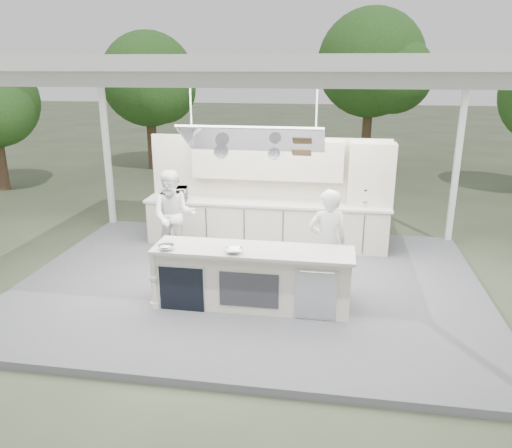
% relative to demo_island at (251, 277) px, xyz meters
% --- Properties ---
extents(ground, '(90.00, 90.00, 0.00)m').
position_rel_demo_island_xyz_m(ground, '(-0.18, 0.91, -0.60)').
color(ground, '#4D593D').
rests_on(ground, ground).
extents(stage_deck, '(8.00, 6.00, 0.12)m').
position_rel_demo_island_xyz_m(stage_deck, '(-0.18, 0.91, -0.54)').
color(stage_deck, '#58595D').
rests_on(stage_deck, ground).
extents(tent, '(8.20, 6.20, 3.86)m').
position_rel_demo_island_xyz_m(tent, '(-0.18, 0.90, 3.11)').
color(tent, white).
rests_on(tent, ground).
extents(demo_island, '(3.10, 0.79, 0.95)m').
position_rel_demo_island_xyz_m(demo_island, '(0.00, 0.00, 0.00)').
color(demo_island, beige).
rests_on(demo_island, stage_deck).
extents(back_counter, '(5.08, 0.72, 0.95)m').
position_rel_demo_island_xyz_m(back_counter, '(-0.18, 2.81, 0.00)').
color(back_counter, beige).
rests_on(back_counter, stage_deck).
extents(back_wall_unit, '(5.05, 0.48, 2.25)m').
position_rel_demo_island_xyz_m(back_wall_unit, '(0.27, 3.03, 0.98)').
color(back_wall_unit, beige).
rests_on(back_wall_unit, stage_deck).
extents(tree_cluster, '(19.55, 9.40, 5.85)m').
position_rel_demo_island_xyz_m(tree_cluster, '(-0.34, 10.68, 2.69)').
color(tree_cluster, '#4C3A26').
rests_on(tree_cluster, ground).
extents(head_chef, '(0.74, 0.59, 1.78)m').
position_rel_demo_island_xyz_m(head_chef, '(1.14, 0.65, 0.42)').
color(head_chef, white).
rests_on(head_chef, stage_deck).
extents(sous_chef, '(0.99, 0.84, 1.78)m').
position_rel_demo_island_xyz_m(sous_chef, '(-1.80, 1.68, 0.41)').
color(sous_chef, white).
rests_on(sous_chef, stage_deck).
extents(toaster_oven, '(0.56, 0.43, 0.28)m').
position_rel_demo_island_xyz_m(toaster_oven, '(-2.06, 2.61, 0.61)').
color(toaster_oven, silver).
rests_on(toaster_oven, back_counter).
extents(bowl_large, '(0.33, 0.33, 0.07)m').
position_rel_demo_island_xyz_m(bowl_large, '(-0.23, -0.21, 0.51)').
color(bowl_large, silver).
rests_on(bowl_large, demo_island).
extents(bowl_small, '(0.33, 0.33, 0.08)m').
position_rel_demo_island_xyz_m(bowl_small, '(-1.28, -0.24, 0.51)').
color(bowl_small, silver).
rests_on(bowl_small, demo_island).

